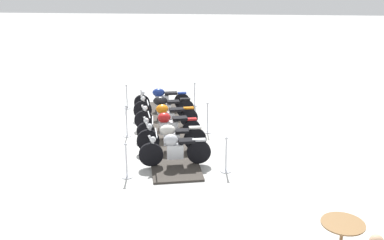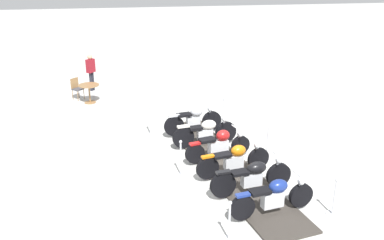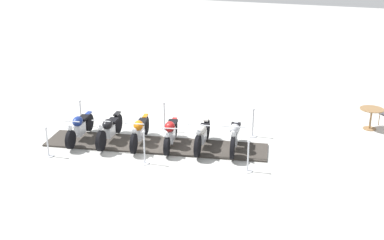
{
  "view_description": "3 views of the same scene",
  "coord_description": "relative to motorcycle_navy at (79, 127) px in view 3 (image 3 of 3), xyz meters",
  "views": [
    {
      "loc": [
        -14.66,
        -1.97,
        5.64
      ],
      "look_at": [
        -1.66,
        -0.98,
        1.12
      ],
      "focal_mm": 42.17,
      "sensor_mm": 36.0,
      "label": 1
    },
    {
      "loc": [
        11.35,
        -2.77,
        6.06
      ],
      "look_at": [
        -1.48,
        -0.78,
        1.0
      ],
      "focal_mm": 40.74,
      "sensor_mm": 36.0,
      "label": 2
    },
    {
      "loc": [
        -6.78,
        13.65,
        6.62
      ],
      "look_at": [
        -1.07,
        -0.68,
        0.85
      ],
      "focal_mm": 45.41,
      "sensor_mm": 36.0,
      "label": 3
    }
  ],
  "objects": [
    {
      "name": "ground_plane",
      "position": [
        -2.62,
        -0.59,
        -0.52
      ],
      "size": [
        80.0,
        80.0,
        0.0
      ],
      "primitive_type": "plane",
      "color": "silver"
    },
    {
      "name": "motorcycle_maroon",
      "position": [
        -3.15,
        -0.67,
        -0.01
      ],
      "size": [
        0.85,
        2.13,
        0.91
      ],
      "rotation": [
        0.0,
        0.0,
        -4.46
      ],
      "color": "black",
      "rests_on": "display_platform"
    },
    {
      "name": "stanchion_right_rear",
      "position": [
        -6.06,
        0.12,
        -0.18
      ],
      "size": [
        0.31,
        0.31,
        1.03
      ],
      "color": "silver",
      "rests_on": "ground_plane"
    },
    {
      "name": "motorcycle_chrome",
      "position": [
        -5.25,
        -1.12,
        0.04
      ],
      "size": [
        0.76,
        2.09,
        1.04
      ],
      "rotation": [
        0.0,
        0.0,
        -4.5
      ],
      "color": "black",
      "rests_on": "display_platform"
    },
    {
      "name": "display_platform",
      "position": [
        -2.62,
        -0.59,
        -0.49
      ],
      "size": [
        7.69,
        2.95,
        0.06
      ],
      "primitive_type": "cube",
      "rotation": [
        0.0,
        0.0,
        -2.93
      ],
      "color": "#38332D",
      "rests_on": "ground_plane"
    },
    {
      "name": "motorcycle_copper",
      "position": [
        -2.1,
        -0.45,
        0.0
      ],
      "size": [
        0.79,
        2.25,
        0.97
      ],
      "rotation": [
        0.0,
        0.0,
        -4.48
      ],
      "color": "black",
      "rests_on": "display_platform"
    },
    {
      "name": "motorcycle_black",
      "position": [
        -1.05,
        -0.22,
        0.0
      ],
      "size": [
        0.72,
        2.31,
        1.02
      ],
      "rotation": [
        0.0,
        0.0,
        -4.53
      ],
      "color": "black",
      "rests_on": "display_platform"
    },
    {
      "name": "stanchion_right_front",
      "position": [
        0.23,
        1.46,
        -0.2
      ],
      "size": [
        0.33,
        0.33,
        1.01
      ],
      "color": "silver",
      "rests_on": "ground_plane"
    },
    {
      "name": "stanchion_left_front",
      "position": [
        0.82,
        -1.3,
        -0.17
      ],
      "size": [
        0.3,
        0.3,
        1.01
      ],
      "color": "silver",
      "rests_on": "ground_plane"
    },
    {
      "name": "stanchion_left_mid",
      "position": [
        -2.32,
        -1.97,
        -0.18
      ],
      "size": [
        0.35,
        0.35,
        1.11
      ],
      "color": "silver",
      "rests_on": "ground_plane"
    },
    {
      "name": "cafe_table",
      "position": [
        -9.32,
        -4.96,
        0.08
      ],
      "size": [
        0.87,
        0.87,
        0.79
      ],
      "color": "olive",
      "rests_on": "ground_plane"
    },
    {
      "name": "stanchion_right_mid",
      "position": [
        -2.91,
        0.79,
        -0.13
      ],
      "size": [
        0.31,
        0.31,
        1.12
      ],
      "color": "silver",
      "rests_on": "ground_plane"
    },
    {
      "name": "motorcycle_navy",
      "position": [
        0.0,
        0.0,
        0.0
      ],
      "size": [
        0.73,
        2.23,
        0.93
      ],
      "rotation": [
        0.0,
        0.0,
        -4.51
      ],
      "color": "black",
      "rests_on": "display_platform"
    },
    {
      "name": "stanchion_left_rear",
      "position": [
        -5.47,
        -2.64,
        -0.18
      ],
      "size": [
        0.33,
        0.33,
        1.06
      ],
      "color": "silver",
      "rests_on": "ground_plane"
    },
    {
      "name": "motorcycle_cream",
      "position": [
        -4.2,
        -0.89,
        0.01
      ],
      "size": [
        0.75,
        2.19,
        1.04
      ],
      "rotation": [
        0.0,
        0.0,
        -4.55
      ],
      "color": "black",
      "rests_on": "display_platform"
    }
  ]
}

